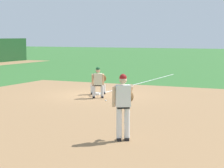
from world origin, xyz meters
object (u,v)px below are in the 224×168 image
object	(u,v)px
first_base_bag	(98,94)
baseball	(106,100)
pitcher	(123,103)
baserunner	(98,81)
first_baseman	(99,80)

from	to	relation	value
first_base_bag	baseball	bearing A→B (deg)	-143.64
baseball	pitcher	bearing A→B (deg)	-150.33
baseball	baserunner	xyz separation A→B (m)	(0.76, 0.78, 0.76)
pitcher	baseball	bearing A→B (deg)	29.67
baseball	first_baseman	bearing A→B (deg)	34.60
first_base_bag	pitcher	size ratio (longest dim) A/B	0.20
pitcher	first_base_bag	bearing A→B (deg)	31.23
baseball	first_baseman	size ratio (longest dim) A/B	0.06
baserunner	pitcher	bearing A→B (deg)	-148.30
first_base_bag	baserunner	distance (m)	1.39
baseball	first_base_bag	bearing A→B (deg)	36.36
pitcher	first_baseman	world-z (taller)	pitcher
baseball	baserunner	world-z (taller)	baserunner
pitcher	first_baseman	xyz separation A→B (m)	(8.31, 4.97, -0.33)
pitcher	first_baseman	distance (m)	9.69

